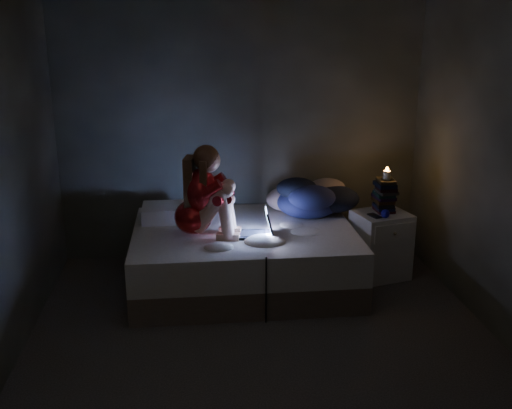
{
  "coord_description": "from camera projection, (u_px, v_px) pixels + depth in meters",
  "views": [
    {
      "loc": [
        -0.5,
        -4.02,
        2.35
      ],
      "look_at": [
        0.05,
        1.0,
        0.8
      ],
      "focal_mm": 42.28,
      "sensor_mm": 36.0,
      "label": 1
    }
  ],
  "objects": [
    {
      "name": "wall_front",
      "position": [
        324.0,
        300.0,
        2.36
      ],
      "size": [
        3.6,
        0.02,
        2.6
      ],
      "primitive_type": "cube",
      "color": "#2D3128",
      "rests_on": "ground"
    },
    {
      "name": "clothes_pile",
      "position": [
        308.0,
        196.0,
        5.77
      ],
      "size": [
        0.77,
        0.69,
        0.38
      ],
      "primitive_type": null,
      "rotation": [
        0.0,
        0.0,
        -0.32
      ],
      "color": "navy",
      "rests_on": "bed"
    },
    {
      "name": "bed",
      "position": [
        244.0,
        257.0,
        5.52
      ],
      "size": [
        1.98,
        1.49,
        0.54
      ],
      "primitive_type": null,
      "color": "silver",
      "rests_on": "ground"
    },
    {
      "name": "phone",
      "position": [
        372.0,
        215.0,
        5.52
      ],
      "size": [
        0.08,
        0.15,
        0.01
      ],
      "primitive_type": "cube",
      "rotation": [
        0.0,
        0.0,
        0.1
      ],
      "color": "black",
      "rests_on": "nightstand"
    },
    {
      "name": "nightstand",
      "position": [
        380.0,
        245.0,
        5.69
      ],
      "size": [
        0.56,
        0.52,
        0.63
      ],
      "primitive_type": "cube",
      "rotation": [
        0.0,
        0.0,
        0.25
      ],
      "color": "silver",
      "rests_on": "ground"
    },
    {
      "name": "pillow",
      "position": [
        170.0,
        213.0,
        5.66
      ],
      "size": [
        0.5,
        0.36,
        0.14
      ],
      "primitive_type": "cube",
      "color": "white",
      "rests_on": "bed"
    },
    {
      "name": "blue_orb",
      "position": [
        381.0,
        214.0,
        5.45
      ],
      "size": [
        0.08,
        0.08,
        0.08
      ],
      "primitive_type": "sphere",
      "color": "navy",
      "rests_on": "nightstand"
    },
    {
      "name": "wall_back",
      "position": [
        241.0,
        130.0,
        5.99
      ],
      "size": [
        3.6,
        0.02,
        2.6
      ],
      "primitive_type": "cube",
      "color": "#2D3128",
      "rests_on": "ground"
    },
    {
      "name": "candle",
      "position": [
        387.0,
        176.0,
        5.55
      ],
      "size": [
        0.07,
        0.07,
        0.08
      ],
      "primitive_type": "cylinder",
      "color": "beige",
      "rests_on": "book_stack"
    },
    {
      "name": "book_stack",
      "position": [
        385.0,
        196.0,
        5.61
      ],
      "size": [
        0.19,
        0.25,
        0.3
      ],
      "primitive_type": null,
      "color": "black",
      "rests_on": "nightstand"
    },
    {
      "name": "wall_right",
      "position": [
        512.0,
        171.0,
        4.37
      ],
      "size": [
        0.02,
        3.8,
        2.6
      ],
      "primitive_type": "cube",
      "color": "#2D3128",
      "rests_on": "ground"
    },
    {
      "name": "woman",
      "position": [
        192.0,
        191.0,
        5.14
      ],
      "size": [
        0.56,
        0.42,
        0.81
      ],
      "primitive_type": null,
      "rotation": [
        0.0,
        0.0,
        -0.19
      ],
      "color": "maroon",
      "rests_on": "bed"
    },
    {
      "name": "laptop",
      "position": [
        252.0,
        222.0,
        5.22
      ],
      "size": [
        0.37,
        0.27,
        0.25
      ],
      "primitive_type": null,
      "rotation": [
        0.0,
        0.0,
        -0.07
      ],
      "color": "black",
      "rests_on": "bed"
    },
    {
      "name": "floor",
      "position": [
        264.0,
        345.0,
        4.56
      ],
      "size": [
        3.6,
        3.8,
        0.02
      ],
      "primitive_type": "cube",
      "color": "#272423",
      "rests_on": "ground"
    }
  ]
}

